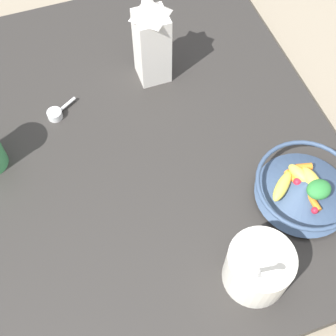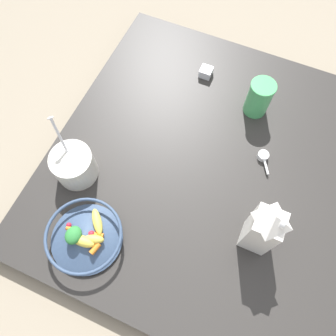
# 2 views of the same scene
# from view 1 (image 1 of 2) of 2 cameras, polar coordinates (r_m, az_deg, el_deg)

# --- Properties ---
(ground_plane) EXTENTS (6.00, 6.00, 0.00)m
(ground_plane) POSITION_cam_1_polar(r_m,az_deg,el_deg) (1.20, -7.28, 1.17)
(ground_plane) COLOR gray
(countertop) EXTENTS (1.11, 1.11, 0.05)m
(countertop) POSITION_cam_1_polar(r_m,az_deg,el_deg) (1.18, -7.41, 1.81)
(countertop) COLOR #2D2B28
(countertop) RESTS_ON ground_plane
(fruit_bowl) EXTENTS (0.23, 0.23, 0.08)m
(fruit_bowl) POSITION_cam_1_polar(r_m,az_deg,el_deg) (1.09, 16.38, -2.33)
(fruit_bowl) COLOR #384C6B
(fruit_bowl) RESTS_ON countertop
(milk_carton) EXTENTS (0.08, 0.08, 0.25)m
(milk_carton) POSITION_cam_1_polar(r_m,az_deg,el_deg) (1.21, -1.99, 15.27)
(milk_carton) COLOR silver
(milk_carton) RESTS_ON countertop
(yogurt_tub) EXTENTS (0.13, 0.14, 0.22)m
(yogurt_tub) POSITION_cam_1_polar(r_m,az_deg,el_deg) (0.97, 10.98, -11.74)
(yogurt_tub) COLOR silver
(yogurt_tub) RESTS_ON countertop
(measuring_scoop) EXTENTS (0.08, 0.06, 0.02)m
(measuring_scoop) POSITION_cam_1_polar(r_m,az_deg,el_deg) (1.23, -13.48, 6.48)
(measuring_scoop) COLOR white
(measuring_scoop) RESTS_ON countertop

